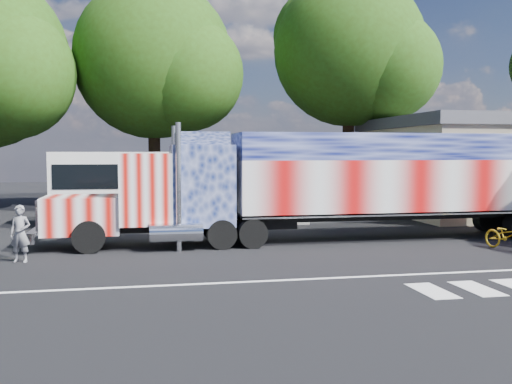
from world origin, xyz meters
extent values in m
plane|color=black|center=(0.00, 0.00, 0.00)|extent=(100.00, 100.00, 0.00)
cube|color=silver|center=(0.00, -3.00, 0.01)|extent=(30.00, 0.15, 0.01)
cube|color=silver|center=(2.80, -4.80, 0.01)|extent=(0.70, 1.60, 0.01)
cube|color=silver|center=(4.00, -4.80, 0.01)|extent=(0.70, 1.60, 0.01)
cube|color=black|center=(-2.96, 3.21, 0.69)|extent=(8.88, 0.99, 0.30)
cube|color=#D87E7A|center=(-6.11, 3.21, 1.18)|extent=(2.57, 2.17, 1.28)
cube|color=silver|center=(-7.45, 3.21, 1.18)|extent=(0.12, 1.87, 1.14)
cube|color=silver|center=(-7.64, 3.21, 0.54)|extent=(0.30, 2.47, 0.36)
cube|color=#D87E7A|center=(-3.94, 3.21, 2.07)|extent=(1.78, 2.47, 2.47)
cube|color=black|center=(-4.78, 3.21, 2.52)|extent=(0.06, 2.07, 0.89)
cube|color=#4D598E|center=(-1.97, 3.21, 2.17)|extent=(2.17, 2.47, 2.86)
cube|color=#4D598E|center=(-1.97, 3.21, 3.80)|extent=(1.78, 2.37, 0.49)
cylinder|color=silver|center=(-2.86, 4.51, 2.17)|extent=(0.20, 0.20, 4.34)
cylinder|color=silver|center=(-2.86, 1.91, 2.17)|extent=(0.20, 0.20, 4.34)
cylinder|color=silver|center=(-2.96, 4.49, 0.64)|extent=(1.78, 0.65, 0.65)
cylinder|color=silver|center=(-2.96, 1.93, 0.64)|extent=(1.78, 0.65, 0.65)
cylinder|color=black|center=(-5.82, 2.12, 0.54)|extent=(1.09, 0.35, 1.09)
cylinder|color=black|center=(-5.82, 4.29, 0.54)|extent=(1.09, 0.35, 1.09)
cylinder|color=black|center=(-1.38, 2.17, 0.51)|extent=(1.03, 0.54, 1.03)
cylinder|color=black|center=(-1.38, 4.24, 0.51)|extent=(1.03, 0.54, 1.03)
cylinder|color=black|center=(-0.29, 2.17, 0.51)|extent=(1.03, 0.54, 1.03)
cylinder|color=black|center=(-0.29, 4.24, 0.51)|extent=(1.03, 0.54, 1.03)
cube|color=black|center=(5.92, 3.21, 0.94)|extent=(12.83, 1.09, 0.30)
cube|color=#D47676|center=(5.92, 3.21, 2.07)|extent=(13.22, 2.57, 1.97)
cube|color=#424C8E|center=(5.92, 3.21, 3.55)|extent=(13.22, 2.57, 0.99)
cube|color=silver|center=(5.92, 3.21, 1.09)|extent=(13.22, 2.57, 0.12)
cylinder|color=black|center=(10.17, 4.24, 0.51)|extent=(1.03, 0.54, 1.03)
cylinder|color=black|center=(11.25, 4.24, 0.51)|extent=(1.03, 0.54, 1.03)
cube|color=silver|center=(-2.25, 9.17, 1.68)|extent=(11.51, 2.49, 3.36)
cube|color=black|center=(-2.25, 9.17, 2.30)|extent=(11.13, 2.55, 1.06)
cube|color=black|center=(-2.25, 9.17, 0.43)|extent=(11.51, 2.49, 0.24)
cube|color=black|center=(-8.01, 9.17, 1.82)|extent=(0.06, 2.21, 1.34)
cylinder|color=black|center=(-6.57, 7.98, 0.48)|extent=(0.96, 0.29, 0.96)
cylinder|color=black|center=(-6.57, 10.37, 0.48)|extent=(0.96, 0.29, 0.96)
cylinder|color=black|center=(0.63, 7.98, 0.48)|extent=(0.96, 0.29, 0.96)
cylinder|color=black|center=(0.63, 10.37, 0.48)|extent=(0.96, 0.29, 0.96)
cylinder|color=black|center=(1.49, 7.98, 0.48)|extent=(0.96, 0.29, 0.96)
cylinder|color=black|center=(1.49, 10.37, 0.48)|extent=(0.96, 0.29, 0.96)
cube|color=#1E5926|center=(12.00, 5.96, 2.40)|extent=(1.60, 0.08, 1.20)
imported|color=slate|center=(-7.72, 0.96, 0.88)|extent=(0.72, 0.57, 1.75)
imported|color=gold|center=(8.18, -0.02, 0.50)|extent=(1.12, 2.02, 1.00)
sphere|color=#244A11|center=(-10.90, 14.85, 7.44)|extent=(6.91, 6.91, 6.91)
cylinder|color=black|center=(8.11, 15.44, 3.75)|extent=(0.70, 0.70, 7.50)
sphere|color=#244A11|center=(8.11, 15.44, 9.38)|extent=(8.99, 8.99, 8.99)
sphere|color=#244A11|center=(9.91, 14.09, 8.31)|extent=(6.29, 6.29, 6.29)
sphere|color=#244A11|center=(6.77, 16.79, 10.45)|extent=(5.84, 5.84, 5.84)
cylinder|color=black|center=(-3.37, 17.14, 3.51)|extent=(0.70, 0.70, 7.01)
sphere|color=#244A11|center=(-3.37, 17.14, 8.77)|extent=(9.27, 9.27, 9.27)
sphere|color=#244A11|center=(-1.52, 15.75, 7.77)|extent=(6.49, 6.49, 6.49)
sphere|color=#244A11|center=(-4.76, 18.53, 9.77)|extent=(6.03, 6.03, 6.03)
camera|label=1|loc=(-3.99, -17.28, 3.35)|focal=40.00mm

